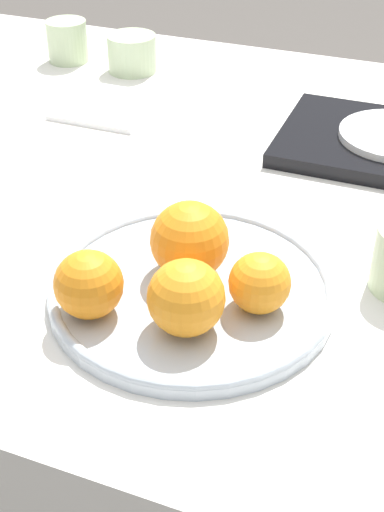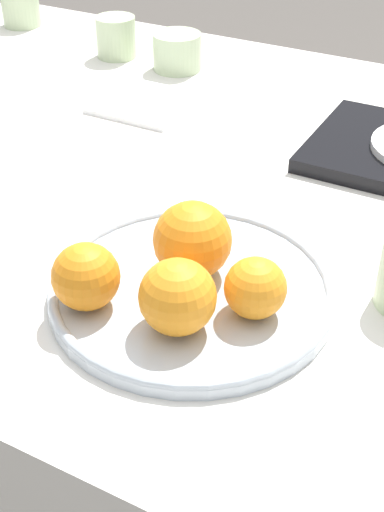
# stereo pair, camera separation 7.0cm
# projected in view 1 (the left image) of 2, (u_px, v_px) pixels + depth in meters

# --- Properties ---
(ground_plane) EXTENTS (12.00, 12.00, 0.00)m
(ground_plane) POSITION_uv_depth(u_px,v_px,m) (183.00, 492.00, 1.36)
(ground_plane) COLOR #4C4742
(table) EXTENTS (1.50, 0.98, 0.70)m
(table) POSITION_uv_depth(u_px,v_px,m) (182.00, 358.00, 1.16)
(table) COLOR silver
(table) RESTS_ON ground_plane
(fruit_platter) EXTENTS (0.29, 0.29, 0.02)m
(fruit_platter) POSITION_uv_depth(u_px,v_px,m) (192.00, 289.00, 0.73)
(fruit_platter) COLOR #B2BCC6
(fruit_platter) RESTS_ON table
(orange_0) EXTENTS (0.07, 0.07, 0.07)m
(orange_0) POSITION_uv_depth(u_px,v_px,m) (186.00, 298.00, 0.65)
(orange_0) COLOR orange
(orange_0) RESTS_ON fruit_platter
(orange_1) EXTENTS (0.08, 0.08, 0.08)m
(orange_1) POSITION_uv_depth(u_px,v_px,m) (190.00, 240.00, 0.72)
(orange_1) COLOR orange
(orange_1) RESTS_ON fruit_platter
(orange_2) EXTENTS (0.07, 0.07, 0.07)m
(orange_2) POSITION_uv_depth(u_px,v_px,m) (89.00, 284.00, 0.67)
(orange_2) COLOR orange
(orange_2) RESTS_ON fruit_platter
(orange_3) EXTENTS (0.06, 0.06, 0.06)m
(orange_3) POSITION_uv_depth(u_px,v_px,m) (260.00, 283.00, 0.68)
(orange_3) COLOR orange
(orange_3) RESTS_ON fruit_platter
(cup_1) EXTENTS (0.07, 0.07, 0.07)m
(cup_1) POSITION_uv_depth(u_px,v_px,m) (67.00, 41.00, 1.26)
(cup_1) COLOR #B7CC9E
(cup_1) RESTS_ON table
(cup_3) EXTENTS (0.08, 0.08, 0.06)m
(cup_3) POSITION_uv_depth(u_px,v_px,m) (132.00, 53.00, 1.23)
(cup_3) COLOR #B7CC9E
(cup_3) RESTS_ON table
(napkin) EXTENTS (0.14, 0.14, 0.01)m
(napkin) POSITION_uv_depth(u_px,v_px,m) (109.00, 106.00, 1.11)
(napkin) COLOR white
(napkin) RESTS_ON table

